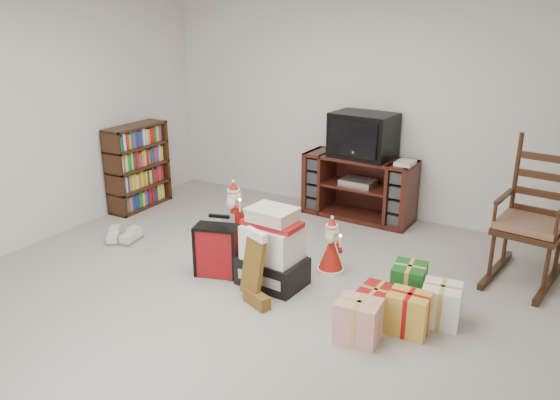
% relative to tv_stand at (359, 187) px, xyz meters
% --- Properties ---
extents(room, '(5.01, 5.01, 2.51)m').
position_rel_tv_stand_xyz_m(room, '(-0.15, -2.24, 0.88)').
color(room, '#A4A097').
rests_on(room, ground).
extents(tv_stand, '(1.30, 0.52, 0.73)m').
position_rel_tv_stand_xyz_m(tv_stand, '(0.00, 0.00, 0.00)').
color(tv_stand, '#3F1712').
rests_on(tv_stand, floor).
extents(bookshelf, '(0.28, 0.84, 1.02)m').
position_rel_tv_stand_xyz_m(bookshelf, '(-2.48, -0.98, 0.13)').
color(bookshelf, '#3B1F10').
rests_on(bookshelf, floor).
extents(rocking_chair, '(0.65, 0.95, 1.33)m').
position_rel_tv_stand_xyz_m(rocking_chair, '(1.89, -0.69, 0.09)').
color(rocking_chair, '#3B1F10').
rests_on(rocking_chair, floor).
extents(gift_pile, '(0.59, 0.45, 0.70)m').
position_rel_tv_stand_xyz_m(gift_pile, '(-0.02, -1.94, -0.06)').
color(gift_pile, black).
rests_on(gift_pile, floor).
extents(red_suitcase, '(0.41, 0.29, 0.56)m').
position_rel_tv_stand_xyz_m(red_suitcase, '(-0.55, -2.04, -0.12)').
color(red_suitcase, maroon).
rests_on(red_suitcase, floor).
extents(stocking, '(0.32, 0.23, 0.63)m').
position_rel_tv_stand_xyz_m(stocking, '(-0.02, -2.25, -0.05)').
color(stocking, '#0E800F').
rests_on(stocking, floor).
extents(teddy_bear, '(0.21, 0.19, 0.32)m').
position_rel_tv_stand_xyz_m(teddy_bear, '(0.07, -1.91, -0.23)').
color(teddy_bear, brown).
rests_on(teddy_bear, floor).
extents(santa_figurine, '(0.26, 0.25, 0.54)m').
position_rel_tv_stand_xyz_m(santa_figurine, '(0.32, -1.46, -0.16)').
color(santa_figurine, '#AC1D12').
rests_on(santa_figurine, floor).
extents(mrs_claus_figurine, '(0.31, 0.30, 0.64)m').
position_rel_tv_stand_xyz_m(mrs_claus_figurine, '(-0.89, -1.26, -0.12)').
color(mrs_claus_figurine, '#AC1D12').
rests_on(mrs_claus_figurine, floor).
extents(sneaker_pair, '(0.39, 0.30, 0.10)m').
position_rel_tv_stand_xyz_m(sneaker_pair, '(-1.88, -1.90, -0.32)').
color(sneaker_pair, silver).
rests_on(sneaker_pair, floor).
extents(gift_cluster, '(0.84, 0.95, 0.29)m').
position_rel_tv_stand_xyz_m(gift_cluster, '(1.13, -1.99, -0.22)').
color(gift_cluster, '#A21214').
rests_on(gift_cluster, floor).
extents(crt_television, '(0.73, 0.56, 0.50)m').
position_rel_tv_stand_xyz_m(crt_television, '(0.02, 0.00, 0.62)').
color(crt_television, black).
rests_on(crt_television, tv_stand).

